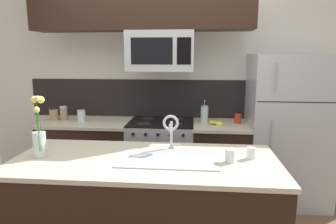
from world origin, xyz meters
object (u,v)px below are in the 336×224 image
at_px(storage_jar_medium, 64,113).
at_px(spare_glass, 251,153).
at_px(banana_bunch, 217,123).
at_px(french_press, 204,114).
at_px(microwave, 161,51).
at_px(storage_jar_tall, 54,114).
at_px(coffee_tin, 238,119).
at_px(sink_faucet, 171,127).
at_px(storage_jar_short, 81,116).
at_px(drinking_glass, 230,156).
at_px(stove_range, 161,159).
at_px(flower_vase, 39,139).
at_px(refrigerator, 287,130).

height_order(storage_jar_medium, spare_glass, storage_jar_medium).
relative_size(banana_bunch, french_press, 0.71).
xyz_separation_m(microwave, storage_jar_medium, (-1.21, 0.05, -0.74)).
distance_m(storage_jar_tall, coffee_tin, 2.22).
bearing_deg(sink_faucet, storage_jar_medium, 142.92).
relative_size(coffee_tin, sink_faucet, 0.36).
distance_m(storage_jar_short, drinking_glass, 2.05).
relative_size(stove_range, coffee_tin, 8.45).
bearing_deg(storage_jar_short, stove_range, 1.46).
relative_size(stove_range, storage_jar_medium, 5.47).
height_order(banana_bunch, sink_faucet, sink_faucet).
relative_size(french_press, drinking_glass, 2.66).
bearing_deg(spare_glass, flower_vase, -176.14).
relative_size(storage_jar_medium, french_press, 0.64).
bearing_deg(banana_bunch, storage_jar_tall, 177.81).
distance_m(banana_bunch, french_press, 0.20).
bearing_deg(sink_faucet, microwave, 101.15).
xyz_separation_m(coffee_tin, drinking_glass, (-0.24, -1.33, -0.00)).
distance_m(stove_range, storage_jar_short, 1.09).
xyz_separation_m(storage_jar_short, french_press, (1.47, 0.08, 0.03)).
bearing_deg(microwave, banana_bunch, -3.44).
height_order(storage_jar_short, flower_vase, flower_vase).
bearing_deg(banana_bunch, spare_glass, -80.79).
height_order(french_press, coffee_tin, french_press).
relative_size(french_press, flower_vase, 0.54).
bearing_deg(french_press, banana_bunch, -40.11).
bearing_deg(stove_range, french_press, 6.77).
bearing_deg(refrigerator, flower_vase, -149.89).
distance_m(storage_jar_short, french_press, 1.47).
bearing_deg(storage_jar_tall, storage_jar_medium, 7.24).
bearing_deg(flower_vase, spare_glass, 3.86).
height_order(microwave, storage_jar_medium, microwave).
relative_size(storage_jar_tall, spare_glass, 1.71).
distance_m(storage_jar_short, sink_faucet, 1.54).
height_order(storage_jar_medium, drinking_glass, storage_jar_medium).
bearing_deg(spare_glass, storage_jar_medium, 149.30).
xyz_separation_m(sink_faucet, spare_glass, (0.63, -0.15, -0.15)).
distance_m(microwave, french_press, 0.89).
relative_size(microwave, drinking_glass, 7.43).
bearing_deg(drinking_glass, flower_vase, -179.48).
distance_m(french_press, drinking_glass, 1.35).
distance_m(microwave, sink_faucet, 1.21).
xyz_separation_m(banana_bunch, spare_glass, (0.18, -1.12, 0.02)).
relative_size(drinking_glass, flower_vase, 0.20).
bearing_deg(coffee_tin, drinking_glass, -100.06).
bearing_deg(french_press, flower_vase, -134.14).
bearing_deg(flower_vase, refrigerator, 30.11).
bearing_deg(spare_glass, storage_jar_short, 147.20).
bearing_deg(stove_range, drinking_glass, -62.62).
relative_size(refrigerator, storage_jar_short, 12.20).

